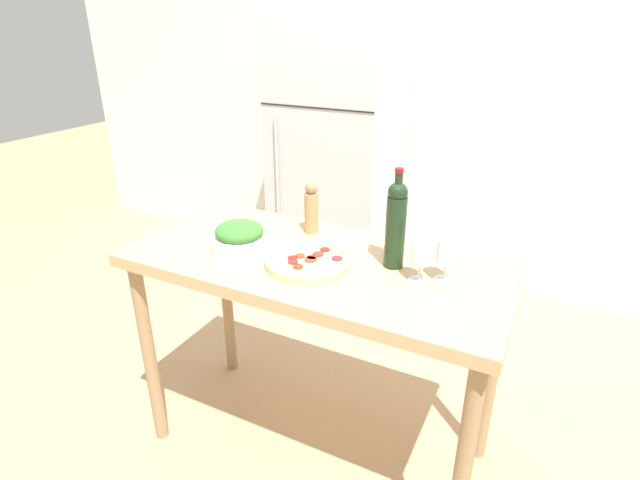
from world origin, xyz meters
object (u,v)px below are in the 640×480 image
(pepper_mill, at_px, (311,209))
(homemade_pizza, at_px, (308,261))
(salad_bowl, at_px, (240,237))
(refrigerator, at_px, (337,159))
(wine_bottle, at_px, (396,223))
(wine_glass_near, at_px, (421,255))
(wine_glass_far, at_px, (447,254))

(pepper_mill, bearing_deg, homemade_pizza, -64.57)
(salad_bowl, bearing_deg, refrigerator, 101.33)
(wine_bottle, xyz_separation_m, wine_glass_near, (0.12, -0.07, -0.07))
(wine_glass_near, relative_size, pepper_mill, 0.68)
(wine_glass_near, distance_m, homemade_pizza, 0.41)
(salad_bowl, bearing_deg, wine_glass_near, 5.07)
(pepper_mill, distance_m, homemade_pizza, 0.32)
(wine_glass_near, bearing_deg, homemade_pizza, -170.12)
(wine_glass_far, distance_m, salad_bowl, 0.78)
(refrigerator, height_order, wine_bottle, refrigerator)
(wine_glass_far, bearing_deg, wine_bottle, 172.98)
(wine_glass_near, bearing_deg, wine_glass_far, 28.74)
(wine_bottle, xyz_separation_m, salad_bowl, (-0.58, -0.13, -0.12))
(refrigerator, bearing_deg, salad_bowl, -78.67)
(wine_bottle, bearing_deg, wine_glass_far, -7.02)
(pepper_mill, relative_size, salad_bowl, 0.99)
(homemade_pizza, bearing_deg, refrigerator, 111.47)
(wine_bottle, distance_m, wine_glass_near, 0.15)
(salad_bowl, bearing_deg, homemade_pizza, -1.25)
(wine_glass_near, relative_size, salad_bowl, 0.67)
(pepper_mill, bearing_deg, salad_bowl, -123.00)
(salad_bowl, bearing_deg, pepper_mill, 57.00)
(wine_glass_near, bearing_deg, wine_bottle, 150.57)
(wine_glass_far, bearing_deg, refrigerator, 126.65)
(refrigerator, height_order, salad_bowl, refrigerator)
(wine_glass_near, relative_size, wine_glass_far, 1.00)
(refrigerator, bearing_deg, pepper_mill, -69.40)
(salad_bowl, bearing_deg, wine_bottle, 12.30)
(wine_glass_far, bearing_deg, homemade_pizza, -166.79)
(wine_glass_near, bearing_deg, pepper_mill, 158.54)
(pepper_mill, xyz_separation_m, homemade_pizza, (0.13, -0.27, -0.09))
(wine_glass_near, xyz_separation_m, wine_glass_far, (0.08, 0.04, 0.00))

